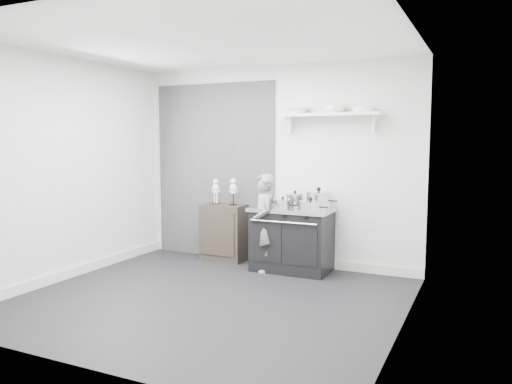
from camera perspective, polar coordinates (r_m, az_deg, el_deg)
ground at (r=5.49m, az=-5.38°, el=-12.08°), size 4.00×4.00×0.00m
room_shell at (r=5.40m, az=-5.56°, el=5.30°), size 4.02×3.62×2.71m
wall_shelf at (r=6.45m, az=8.42°, el=8.66°), size 1.30×0.26×0.24m
stove at (r=6.52m, az=4.13°, el=-5.37°), size 1.04×0.65×0.83m
side_cabinet at (r=7.09m, az=-3.67°, el=-4.62°), size 0.61×0.36×0.79m
child at (r=6.44m, az=0.86°, el=-3.55°), size 0.52×0.55×1.27m
pot_front_left at (r=6.50m, az=1.23°, el=-1.07°), size 0.30×0.21×0.17m
pot_back_left at (r=6.58m, az=4.49°, el=-0.87°), size 0.32×0.23×0.21m
pot_back_right at (r=6.43m, az=7.17°, el=-0.86°), size 0.40×0.32×0.27m
pot_front_right at (r=6.15m, az=6.26°, el=-1.58°), size 0.36×0.28×0.17m
pot_front_center at (r=6.30m, az=3.09°, el=-1.37°), size 0.29×0.21×0.16m
skeleton_full at (r=7.07m, az=-4.63°, el=0.26°), size 0.11×0.07×0.41m
skeleton_torso at (r=6.93m, az=-2.62°, el=0.25°), size 0.12×0.08×0.43m
bowl_large at (r=6.59m, az=4.72°, el=9.24°), size 0.30×0.30×0.07m
bowl_small at (r=6.43m, az=9.04°, el=9.32°), size 0.27×0.27×0.09m
plate_stack at (r=6.33m, az=12.23°, el=9.19°), size 0.27×0.27×0.06m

